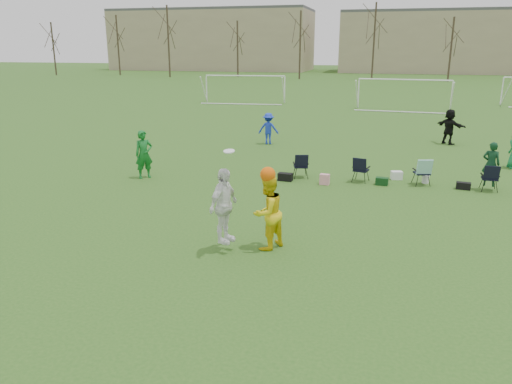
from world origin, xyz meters
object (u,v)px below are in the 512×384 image
(fielder_green_near, at_px, (144,154))
(goal_mid, at_px, (404,86))
(fielder_black, at_px, (449,127))
(center_contest, at_px, (249,209))
(goal_left, at_px, (245,81))
(fielder_blue, at_px, (268,129))

(fielder_green_near, xyz_separation_m, goal_mid, (10.25, 25.47, 0.98))
(fielder_green_near, bearing_deg, fielder_black, -1.33)
(fielder_green_near, xyz_separation_m, center_contest, (5.91, -5.91, 0.15))
(fielder_black, height_order, goal_left, goal_left)
(center_contest, bearing_deg, goal_mid, 82.13)
(fielder_black, xyz_separation_m, goal_left, (-16.04, 16.91, 1.00))
(center_contest, xyz_separation_m, goal_left, (-9.66, 33.38, 0.84))
(fielder_green_near, distance_m, fielder_black, 16.20)
(fielder_green_near, bearing_deg, fielder_blue, 27.44)
(center_contest, distance_m, goal_left, 34.76)
(fielder_blue, height_order, goal_left, goal_left)
(fielder_blue, bearing_deg, goal_mid, -117.06)
(fielder_green_near, height_order, fielder_black, fielder_green_near)
(fielder_blue, relative_size, goal_left, 0.22)
(fielder_green_near, relative_size, fielder_blue, 1.15)
(fielder_green_near, bearing_deg, goal_left, 55.77)
(fielder_blue, distance_m, center_contest, 14.36)
(goal_left, distance_m, goal_mid, 14.14)
(fielder_blue, bearing_deg, fielder_green_near, 64.93)
(fielder_blue, xyz_separation_m, fielder_black, (9.23, 2.40, 0.10))
(fielder_black, xyz_separation_m, goal_mid, (-2.04, 14.91, 1.00))
(goal_left, bearing_deg, center_contest, -78.86)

